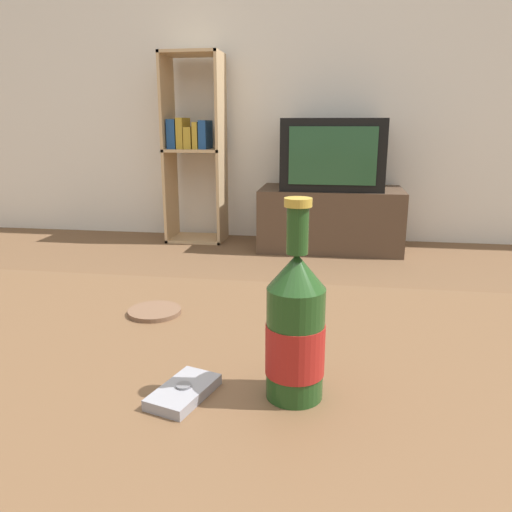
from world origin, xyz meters
TOP-DOWN VIEW (x-y plane):
  - back_wall at (0.00, 3.02)m, footprint 8.00×0.05m
  - coffee_table at (0.00, 0.00)m, footprint 1.26×0.71m
  - tv_stand at (0.19, 2.70)m, footprint 0.94×0.49m
  - television at (0.19, 2.70)m, footprint 0.65×0.45m
  - bookshelf at (-0.78, 2.81)m, footprint 0.40×0.30m
  - beer_bottle at (0.16, -0.10)m, footprint 0.07×0.07m
  - cell_phone at (0.03, -0.13)m, footprint 0.08×0.11m
  - coaster at (-0.11, 0.14)m, footprint 0.10×0.10m

SIDE VIEW (x-z plane):
  - tv_stand at x=0.19m, z-range 0.00..0.41m
  - coffee_table at x=0.00m, z-range 0.18..0.68m
  - coaster at x=-0.11m, z-range 0.50..0.50m
  - cell_phone at x=0.03m, z-range 0.50..0.51m
  - beer_bottle at x=0.16m, z-range 0.46..0.71m
  - television at x=0.19m, z-range 0.41..0.86m
  - bookshelf at x=-0.78m, z-range 0.03..1.33m
  - back_wall at x=0.00m, z-range 0.00..2.60m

